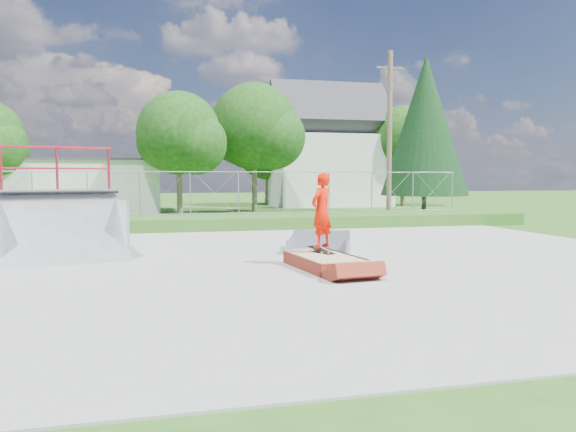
# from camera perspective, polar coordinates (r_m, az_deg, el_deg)

# --- Properties ---
(ground) EXTENTS (120.00, 120.00, 0.00)m
(ground) POSITION_cam_1_polar(r_m,az_deg,el_deg) (13.50, 2.12, -4.83)
(ground) COLOR #275A19
(ground) RESTS_ON ground
(concrete_pad) EXTENTS (20.00, 16.00, 0.04)m
(concrete_pad) POSITION_cam_1_polar(r_m,az_deg,el_deg) (13.50, 2.12, -4.75)
(concrete_pad) COLOR #9B9C99
(concrete_pad) RESTS_ON ground
(grass_berm) EXTENTS (24.00, 3.00, 0.50)m
(grass_berm) POSITION_cam_1_polar(r_m,az_deg,el_deg) (22.69, -4.64, -0.62)
(grass_berm) COLOR #275A19
(grass_berm) RESTS_ON ground
(grind_box) EXTENTS (1.34, 2.37, 0.34)m
(grind_box) POSITION_cam_1_polar(r_m,az_deg,el_deg) (12.59, 3.58, -4.71)
(grind_box) COLOR maroon
(grind_box) RESTS_ON concrete_pad
(quarter_pipe) EXTENTS (3.35, 3.02, 2.87)m
(quarter_pipe) POSITION_cam_1_polar(r_m,az_deg,el_deg) (14.93, -21.93, 1.26)
(quarter_pipe) COLOR #93959A
(quarter_pipe) RESTS_ON concrete_pad
(flat_bank_ramp) EXTENTS (2.14, 2.20, 0.50)m
(flat_bank_ramp) POSITION_cam_1_polar(r_m,az_deg,el_deg) (15.42, 3.21, -2.80)
(flat_bank_ramp) COLOR #93959A
(flat_bank_ramp) RESTS_ON concrete_pad
(skateboard) EXTENTS (0.46, 0.82, 0.13)m
(skateboard) POSITION_cam_1_polar(r_m,az_deg,el_deg) (12.93, 3.40, -3.53)
(skateboard) COLOR black
(skateboard) RESTS_ON grind_box
(skater) EXTENTS (0.74, 0.70, 1.71)m
(skater) POSITION_cam_1_polar(r_m,az_deg,el_deg) (12.84, 3.42, 0.25)
(skater) COLOR red
(skater) RESTS_ON grind_box
(concrete_stairs) EXTENTS (1.50, 1.60, 0.80)m
(concrete_stairs) POSITION_cam_1_polar(r_m,az_deg,el_deg) (22.08, -26.57, -0.77)
(concrete_stairs) COLOR #9B9C99
(concrete_stairs) RESTS_ON ground
(chain_link_fence) EXTENTS (20.00, 0.06, 1.80)m
(chain_link_fence) POSITION_cam_1_polar(r_m,az_deg,el_deg) (23.61, -5.06, 2.35)
(chain_link_fence) COLOR gray
(chain_link_fence) RESTS_ON grass_berm
(utility_building_flat) EXTENTS (10.00, 6.00, 3.00)m
(utility_building_flat) POSITION_cam_1_polar(r_m,az_deg,el_deg) (35.07, -21.19, 2.79)
(utility_building_flat) COLOR silver
(utility_building_flat) RESTS_ON ground
(gable_house) EXTENTS (8.40, 6.08, 8.94)m
(gable_house) POSITION_cam_1_polar(r_m,az_deg,el_deg) (40.88, 4.01, 6.46)
(gable_house) COLOR silver
(gable_house) RESTS_ON ground
(utility_pole) EXTENTS (0.24, 0.24, 8.00)m
(utility_pole) POSITION_cam_1_polar(r_m,az_deg,el_deg) (27.31, 10.27, 7.98)
(utility_pole) COLOR brown
(utility_pole) RESTS_ON ground
(tree_left_near) EXTENTS (4.76, 4.48, 6.65)m
(tree_left_near) POSITION_cam_1_polar(r_m,az_deg,el_deg) (30.78, -10.55, 7.97)
(tree_left_near) COLOR brown
(tree_left_near) RESTS_ON ground
(tree_center) EXTENTS (5.44, 5.12, 7.60)m
(tree_center) POSITION_cam_1_polar(r_m,az_deg,el_deg) (33.38, -2.90, 8.76)
(tree_center) COLOR brown
(tree_center) RESTS_ON ground
(tree_right_far) EXTENTS (5.10, 4.80, 7.12)m
(tree_right_far) POSITION_cam_1_polar(r_m,az_deg,el_deg) (40.89, 12.07, 7.37)
(tree_right_far) COLOR brown
(tree_right_far) RESTS_ON ground
(tree_back_mid) EXTENTS (4.08, 3.84, 5.70)m
(tree_back_mid) POSITION_cam_1_polar(r_m,az_deg,el_deg) (41.67, -1.78, 6.14)
(tree_back_mid) COLOR brown
(tree_back_mid) RESTS_ON ground
(conifer_tree) EXTENTS (5.04, 5.04, 9.10)m
(conifer_tree) POSITION_cam_1_polar(r_m,az_deg,el_deg) (33.84, 13.77, 8.93)
(conifer_tree) COLOR brown
(conifer_tree) RESTS_ON ground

